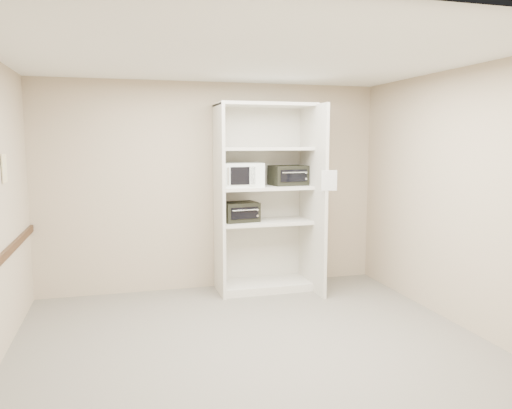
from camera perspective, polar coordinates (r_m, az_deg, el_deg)
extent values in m
cube|color=#636054|center=(5.00, -0.45, -15.61)|extent=(4.50, 4.00, 0.01)
cube|color=white|center=(4.67, -0.49, 16.57)|extent=(4.50, 4.00, 0.01)
cube|color=tan|center=(6.59, -4.93, 2.06)|extent=(4.50, 0.02, 2.70)
cube|color=tan|center=(2.79, 10.15, -5.16)|extent=(4.50, 0.02, 2.70)
cube|color=tan|center=(5.65, 22.16, 0.69)|extent=(0.02, 4.00, 2.70)
cube|color=silver|center=(6.30, -4.21, 0.45)|extent=(0.04, 0.60, 2.40)
cube|color=silver|center=(6.49, 6.50, 0.63)|extent=(0.04, 0.90, 2.40)
cube|color=silver|center=(6.73, 0.31, 0.91)|extent=(1.24, 0.02, 2.40)
cube|color=silver|center=(6.69, 0.97, -9.20)|extent=(1.16, 0.56, 0.10)
cube|color=silver|center=(6.50, 0.98, -1.99)|extent=(1.16, 0.56, 0.04)
cube|color=silver|center=(6.44, 0.99, 1.96)|extent=(1.16, 0.56, 0.04)
cube|color=silver|center=(6.41, 1.00, 6.42)|extent=(1.16, 0.56, 0.04)
cube|color=silver|center=(6.43, 1.01, 11.32)|extent=(1.24, 0.60, 0.04)
cube|color=white|center=(6.33, -1.68, 3.43)|extent=(0.51, 0.39, 0.30)
cube|color=black|center=(6.56, 3.68, 3.35)|extent=(0.48, 0.38, 0.26)
cube|color=black|center=(6.40, -1.85, -0.84)|extent=(0.48, 0.39, 0.25)
cube|color=white|center=(6.06, 8.36, 2.74)|extent=(0.19, 0.02, 0.24)
cube|color=silver|center=(5.31, -26.83, 3.70)|extent=(0.01, 0.19, 0.27)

